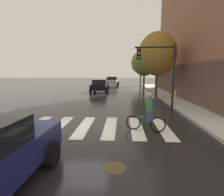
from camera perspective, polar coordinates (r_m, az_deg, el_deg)
ground_plane at (r=8.32m, az=-10.12°, el=-9.24°), size 120.00×120.00×0.00m
crosswalk_stripes at (r=8.29m, az=-9.11°, el=-9.25°), size 7.83×3.21×0.01m
manhole_cover at (r=4.99m, az=0.82°, el=-21.99°), size 0.64×0.64×0.01m
sedan_mid at (r=22.06m, az=-4.03°, el=4.24°), size 2.13×4.51×1.56m
sedan_far at (r=31.47m, az=0.14°, el=5.68°), size 2.36×4.73×1.61m
cyclist at (r=7.51m, az=12.01°, el=-4.60°), size 1.67×0.50×1.69m
traffic_light_near at (r=11.11m, az=15.70°, el=10.05°), size 2.47×0.28×4.20m
fire_hydrant at (r=16.45m, az=20.21°, el=1.20°), size 0.33×0.22×0.78m
street_tree_near at (r=16.64m, az=14.81°, el=13.90°), size 3.43×3.43×6.10m
street_tree_mid at (r=24.78m, az=10.66°, el=11.14°), size 3.02×3.02×5.37m
street_tree_far at (r=31.46m, az=9.52°, el=11.45°), size 3.38×3.38×6.02m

